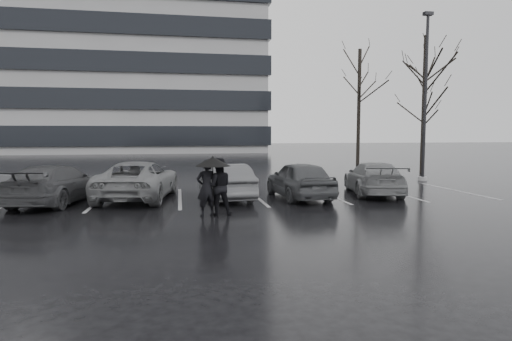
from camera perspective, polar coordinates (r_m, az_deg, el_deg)
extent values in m
plane|color=black|center=(13.54, -0.71, -5.03)|extent=(160.00, 160.00, 0.00)
cube|color=gray|center=(65.32, -28.70, 14.72)|extent=(60.00, 25.00, 28.00)
cube|color=black|center=(64.28, -28.24, 4.15)|extent=(60.60, 25.60, 2.20)
cube|color=black|center=(64.38, -28.39, 7.70)|extent=(60.60, 25.60, 2.20)
cube|color=black|center=(64.72, -28.54, 11.24)|extent=(60.60, 25.60, 2.20)
cube|color=black|center=(65.32, -28.70, 14.72)|extent=(60.60, 25.60, 2.20)
cube|color=black|center=(66.15, -28.85, 18.13)|extent=(60.60, 25.60, 2.20)
imported|color=black|center=(15.61, 5.79, -1.20)|extent=(1.87, 4.08, 1.35)
imported|color=#323234|center=(15.36, -4.08, -1.45)|extent=(1.79, 3.98, 1.27)
imported|color=#525355|center=(15.96, -15.42, -1.22)|extent=(2.93, 5.15, 1.35)
imported|color=black|center=(15.86, -25.19, -1.65)|extent=(2.66, 4.76, 1.31)
imported|color=#525355|center=(17.12, 15.40, -0.99)|extent=(2.66, 4.57, 1.24)
imported|color=black|center=(12.24, -6.62, -2.32)|extent=(0.68, 0.55, 1.62)
imported|color=black|center=(12.39, -5.06, -2.14)|extent=(0.81, 0.64, 1.65)
cylinder|color=black|center=(12.19, -5.75, -2.69)|extent=(0.02, 0.02, 1.47)
cone|color=black|center=(12.10, -5.79, 1.20)|extent=(1.01, 1.01, 0.26)
sphere|color=black|center=(12.09, -5.79, 1.81)|extent=(0.05, 0.05, 0.05)
cylinder|color=gray|center=(22.86, 21.31, -1.01)|extent=(0.45, 0.45, 0.18)
cylinder|color=black|center=(22.80, 21.63, 8.87)|extent=(0.14, 0.14, 8.05)
cube|color=black|center=(23.45, 21.97, 18.83)|extent=(0.45, 0.27, 0.16)
cube|color=#A1A1A4|center=(16.79, -29.64, -3.73)|extent=(0.12, 5.00, 0.00)
cube|color=#A1A1A4|center=(16.07, -20.17, -3.73)|extent=(0.12, 5.00, 0.00)
cube|color=#A1A1A4|center=(15.83, -10.12, -3.63)|extent=(0.12, 5.00, 0.00)
cube|color=#A1A1A4|center=(16.07, -0.07, -3.42)|extent=(0.12, 5.00, 0.00)
cube|color=#A1A1A4|center=(16.79, 9.39, -3.12)|extent=(0.12, 5.00, 0.00)
cube|color=#A1A1A4|center=(17.92, 17.87, -2.78)|extent=(0.12, 5.00, 0.00)
cube|color=#A1A1A4|center=(19.39, 25.19, -2.44)|extent=(0.12, 5.00, 0.00)
cylinder|color=black|center=(27.21, 21.50, 8.15)|extent=(0.26, 0.26, 8.00)
cylinder|color=black|center=(31.89, 21.52, 6.75)|extent=(0.26, 0.26, 7.00)
cylinder|color=black|center=(32.97, 13.55, 8.20)|extent=(0.26, 0.26, 8.50)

